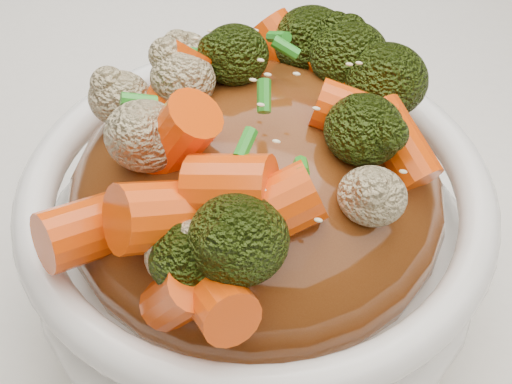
% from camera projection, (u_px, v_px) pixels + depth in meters
% --- Properties ---
extents(tablecloth, '(1.20, 0.80, 0.04)m').
position_uv_depth(tablecloth, '(340.00, 273.00, 0.44)').
color(tablecloth, white).
rests_on(tablecloth, dining_table).
extents(bowl, '(0.28, 0.28, 0.09)m').
position_uv_depth(bowl, '(256.00, 238.00, 0.38)').
color(bowl, white).
rests_on(bowl, tablecloth).
extents(sauce_base, '(0.22, 0.22, 0.10)m').
position_uv_depth(sauce_base, '(256.00, 197.00, 0.35)').
color(sauce_base, '#602E10').
rests_on(sauce_base, bowl).
extents(carrots, '(0.22, 0.22, 0.05)m').
position_uv_depth(carrots, '(256.00, 88.00, 0.31)').
color(carrots, '#FC4F08').
rests_on(carrots, sauce_base).
extents(broccoli, '(0.22, 0.22, 0.05)m').
position_uv_depth(broccoli, '(256.00, 90.00, 0.31)').
color(broccoli, black).
rests_on(broccoli, sauce_base).
extents(cauliflower, '(0.22, 0.22, 0.04)m').
position_uv_depth(cauliflower, '(256.00, 94.00, 0.31)').
color(cauliflower, '#CEBD8D').
rests_on(cauliflower, sauce_base).
extents(scallions, '(0.16, 0.16, 0.02)m').
position_uv_depth(scallions, '(256.00, 86.00, 0.31)').
color(scallions, '#259322').
rests_on(scallions, sauce_base).
extents(sesame_seeds, '(0.20, 0.20, 0.01)m').
position_uv_depth(sesame_seeds, '(256.00, 86.00, 0.31)').
color(sesame_seeds, beige).
rests_on(sesame_seeds, sauce_base).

